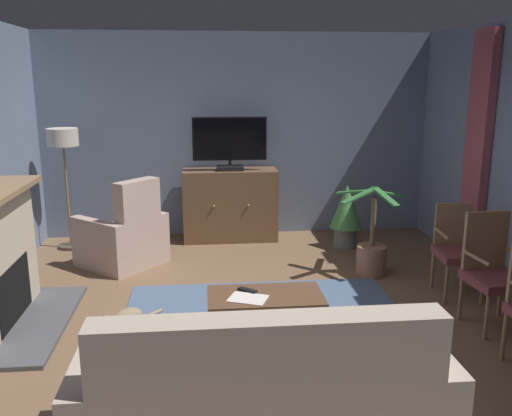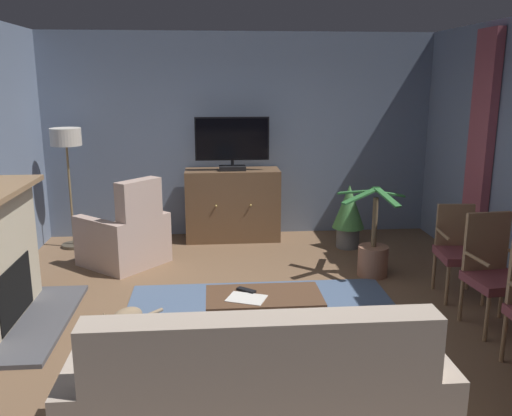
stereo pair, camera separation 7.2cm
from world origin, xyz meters
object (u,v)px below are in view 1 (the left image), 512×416
folded_newspaper (248,298)px  cat (124,319)px  side_chair_beside_plant (457,248)px  potted_plant_small_fern_corner (371,254)px  tv_remote (248,290)px  potted_plant_leafy_by_curtain (346,212)px  tv_cabinet (230,206)px  floor_lamp (64,151)px  armchair_angled_to_table (124,238)px  side_chair_mid_row (493,269)px  coffee_table (266,301)px  television (230,142)px  sofa_floral (263,407)px

folded_newspaper → cat: (-1.08, 0.53, -0.38)m
side_chair_beside_plant → potted_plant_small_fern_corner: (-0.70, 0.63, -0.25)m
tv_remote → potted_plant_leafy_by_curtain: 2.99m
tv_cabinet → floor_lamp: (-2.14, -0.19, 0.82)m
folded_newspaper → armchair_angled_to_table: armchair_angled_to_table is taller
tv_cabinet → potted_plant_leafy_by_curtain: size_ratio=1.52×
cat → floor_lamp: size_ratio=0.33×
armchair_angled_to_table → side_chair_mid_row: (3.54, -1.99, 0.20)m
coffee_table → side_chair_beside_plant: size_ratio=1.02×
side_chair_mid_row → armchair_angled_to_table: bearing=150.7°
tv_remote → folded_newspaper: bearing=125.4°
television → side_chair_beside_plant: size_ratio=1.07×
coffee_table → tv_remote: 0.18m
television → side_chair_beside_plant: bearing=-44.2°
sofa_floral → potted_plant_small_fern_corner: potted_plant_small_fern_corner is taller
television → potted_plant_small_fern_corner: 2.43m
folded_newspaper → floor_lamp: 3.80m
sofa_floral → potted_plant_small_fern_corner: size_ratio=2.07×
tv_cabinet → cat: 2.96m
side_chair_beside_plant → cat: side_chair_beside_plant is taller
potted_plant_small_fern_corner → television: bearing=134.9°
television → sofa_floral: (-0.04, -4.49, -1.02)m
tv_remote → side_chair_mid_row: (2.23, 0.16, 0.05)m
coffee_table → folded_newspaper: (-0.15, -0.07, 0.06)m
coffee_table → potted_plant_leafy_by_curtain: potted_plant_leafy_by_curtain is taller
tv_cabinet → folded_newspaper: 3.25m
coffee_table → armchair_angled_to_table: size_ratio=0.82×
television → tv_remote: television is taller
tv_cabinet → sofa_floral: (-0.04, -4.54, -0.12)m
coffee_table → potted_plant_leafy_by_curtain: 2.99m
folded_newspaper → sofa_floral: bearing=-68.7°
side_chair_mid_row → potted_plant_leafy_by_curtain: bearing=106.2°
potted_plant_leafy_by_curtain → cat: (-2.61, -2.20, -0.39)m
side_chair_mid_row → floor_lamp: size_ratio=0.65×
potted_plant_leafy_by_curtain → cat: potted_plant_leafy_by_curtain is taller
sofa_floral → cat: bearing=120.1°
potted_plant_leafy_by_curtain → tv_remote: bearing=-120.6°
television → coffee_table: (0.13, -3.12, -0.96)m
television → sofa_floral: 4.60m
cat → floor_lamp: (-1.03, 2.52, 1.19)m
television → coffee_table: size_ratio=1.04×
folded_newspaper → side_chair_mid_row: side_chair_mid_row is taller
potted_plant_small_fern_corner → floor_lamp: size_ratio=0.65×
side_chair_mid_row → cat: (-3.31, 0.22, -0.44)m
side_chair_beside_plant → floor_lamp: 4.87m
television → side_chair_beside_plant: television is taller
coffee_table → floor_lamp: size_ratio=0.60×
coffee_table → folded_newspaper: folded_newspaper is taller
potted_plant_leafy_by_curtain → television: bearing=162.8°
tv_cabinet → folded_newspaper: size_ratio=4.29×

